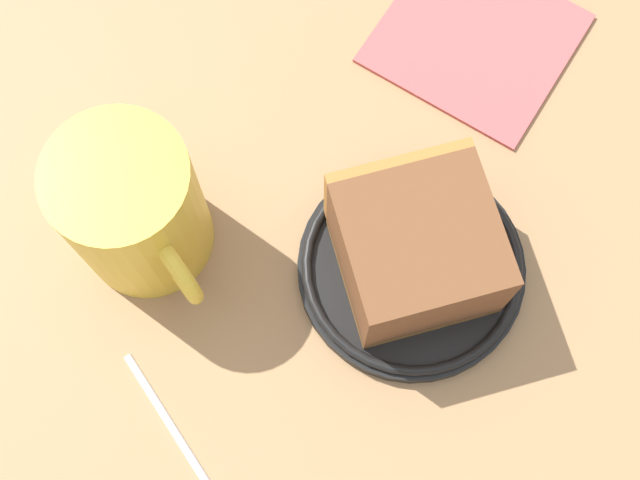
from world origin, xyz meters
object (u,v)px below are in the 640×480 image
Objects in this scene: tea_mug at (135,210)px; folded_napkin at (476,37)px; cake_slice at (416,246)px; small_plate at (411,267)px.

tea_mug is 25.86cm from folded_napkin.
cake_slice is 16.20cm from tea_mug.
folded_napkin is (-15.90, -5.33, -4.02)cm from cake_slice.
small_plate reaches higher than folded_napkin.
small_plate is at bearing 118.35° from tea_mug.
tea_mug is (7.73, -14.32, 4.52)cm from small_plate.
small_plate is 16.89cm from tea_mug.
small_plate is at bearing 51.19° from cake_slice.
cake_slice is 1.15× the size of tea_mug.
small_plate is 17.01cm from folded_napkin.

